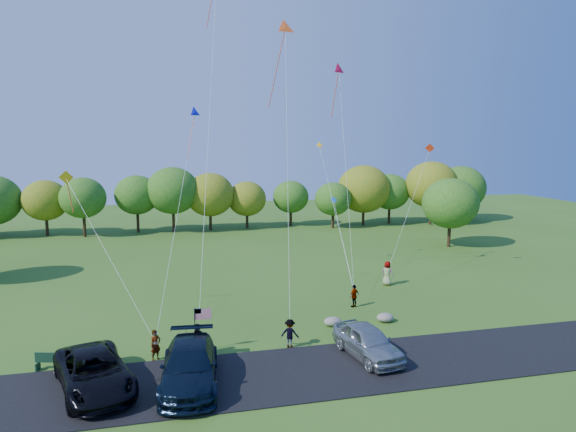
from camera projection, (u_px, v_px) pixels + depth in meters
name	position (u px, v px, depth m)	size (l,w,h in m)	color
ground	(274.00, 343.00, 28.92)	(140.00, 140.00, 0.00)	#325E1B
asphalt_lane	(291.00, 373.00, 25.07)	(44.00, 6.00, 0.06)	black
treeline	(195.00, 196.00, 62.89)	(75.12, 28.27, 8.48)	#362413
minivan_dark	(94.00, 372.00, 23.19)	(2.86, 6.20, 1.72)	black
minivan_navy	(190.00, 366.00, 23.69)	(2.56, 6.29, 1.82)	black
minivan_silver	(368.00, 341.00, 26.80)	(1.99, 4.94, 1.68)	#959C9F
flyer_a	(156.00, 345.00, 26.55)	(0.59, 0.39, 1.62)	#4C4C59
flyer_b	(198.00, 340.00, 27.04)	(0.85, 0.66, 1.75)	#4C4C59
flyer_c	(290.00, 333.00, 28.20)	(1.03, 0.59, 1.60)	#4C4C59
flyer_d	(354.00, 296.00, 35.15)	(0.92, 0.38, 1.57)	#4C4C59
flyer_e	(387.00, 273.00, 40.53)	(0.94, 0.61, 1.92)	#4C4C59
park_bench	(52.00, 360.00, 25.44)	(1.64, 0.68, 0.92)	#12321D
trash_barrel	(74.00, 359.00, 25.78)	(0.53, 0.53, 0.80)	#0B15A6
flag_assembly	(200.00, 319.00, 27.34)	(0.92, 0.60, 2.49)	black
boulder_near	(333.00, 322.00, 31.57)	(1.10, 0.86, 0.55)	gray
boulder_far	(385.00, 317.00, 32.30)	(1.07, 0.90, 0.56)	gray
kites_aloft	(273.00, 53.00, 38.68)	(27.80, 11.41, 20.16)	#E45219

